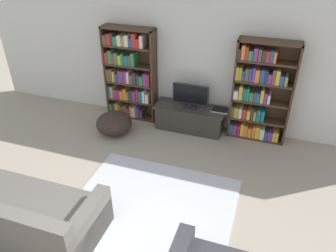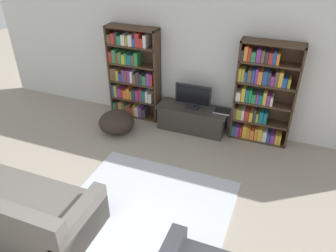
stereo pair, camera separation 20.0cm
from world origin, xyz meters
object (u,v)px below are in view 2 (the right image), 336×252
tv_stand (192,118)px  beanbag_ottoman (117,122)px  bookshelf_left (133,75)px  bookshelf_right (262,95)px  laptop (222,111)px  television (193,96)px  couch_left_sectional (18,210)px

tv_stand → beanbag_ottoman: tv_stand is taller
bookshelf_left → tv_stand: 1.47m
bookshelf_right → beanbag_ottoman: bookshelf_right is taller
tv_stand → bookshelf_right: bearing=6.2°
laptop → television: bearing=-175.9°
television → laptop: (0.57, 0.04, -0.24)m
bookshelf_right → couch_left_sectional: size_ratio=0.90×
tv_stand → laptop: bearing=3.5°
bookshelf_right → laptop: bearing=-171.5°
bookshelf_left → laptop: (1.88, -0.09, -0.41)m
bookshelf_right → beanbag_ottoman: (-2.55, -0.74, -0.69)m
beanbag_ottoman → laptop: bearing=18.7°
television → couch_left_sectional: size_ratio=0.33×
television → beanbag_ottoman: size_ratio=1.02×
tv_stand → couch_left_sectional: size_ratio=0.66×
beanbag_ottoman → tv_stand: bearing=24.6°
bookshelf_left → television: (1.31, -0.14, -0.17)m
tv_stand → laptop: 0.62m
television → couch_left_sectional: 3.47m
tv_stand → beanbag_ottoman: bearing=-155.4°
television → laptop: television is taller
tv_stand → beanbag_ottoman: 1.47m
bookshelf_right → television: bookshelf_right is taller
tv_stand → couch_left_sectional: 3.45m
tv_stand → beanbag_ottoman: size_ratio=2.00×
bookshelf_right → tv_stand: size_ratio=1.37×
couch_left_sectional → beanbag_ottoman: couch_left_sectional is taller
bookshelf_right → couch_left_sectional: 4.24m
laptop → beanbag_ottoman: bearing=-161.3°
bookshelf_left → television: size_ratio=2.69×
tv_stand → laptop: laptop is taller
tv_stand → beanbag_ottoman: (-1.34, -0.61, -0.03)m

